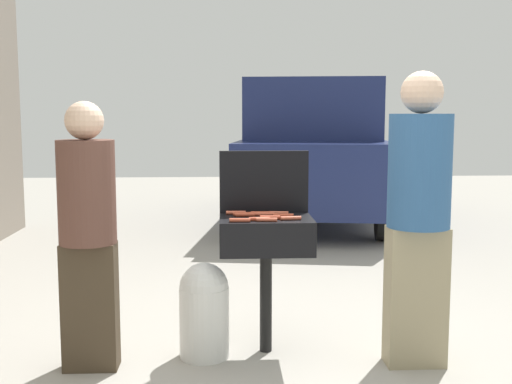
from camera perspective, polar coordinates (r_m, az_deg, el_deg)
ground_plane at (r=4.22m, az=2.91°, el=-14.71°), size 24.00×24.00×0.00m
bbq_grill at (r=4.15m, az=0.90°, el=-4.23°), size 0.60×0.44×0.89m
grill_lid_open at (r=4.31m, az=0.71°, el=0.92°), size 0.60×0.05×0.42m
hot_dog_0 at (r=3.95m, az=-1.45°, el=-2.53°), size 0.13×0.03×0.03m
hot_dog_1 at (r=4.03m, az=3.13°, el=-2.35°), size 0.13×0.04×0.03m
hot_dog_2 at (r=4.13m, az=2.47°, el=-2.11°), size 0.13×0.04×0.03m
hot_dog_3 at (r=4.00m, az=0.30°, el=-2.42°), size 0.13×0.03×0.03m
hot_dog_4 at (r=4.18m, az=0.72°, el=-2.00°), size 0.13×0.04×0.03m
hot_dog_5 at (r=4.16m, az=-0.98°, el=-2.05°), size 0.13×0.03×0.03m
hot_dog_6 at (r=4.23m, az=2.02°, el=-1.90°), size 0.13×0.04×0.03m
hot_dog_7 at (r=4.05m, az=1.28°, el=-2.29°), size 0.13×0.03×0.03m
hot_dog_8 at (r=3.97m, az=0.97°, el=-2.49°), size 0.13×0.04×0.03m
hot_dog_9 at (r=4.25m, az=-1.81°, el=-1.86°), size 0.13×0.03×0.03m
hot_dog_10 at (r=4.19m, az=-1.17°, el=-1.97°), size 0.13×0.03×0.03m
hot_dog_11 at (r=4.23m, az=0.40°, el=-1.90°), size 0.13×0.03×0.03m
propane_tank at (r=4.17m, az=-4.65°, el=-10.31°), size 0.32×0.32×0.62m
person_left at (r=3.97m, az=-14.80°, el=-2.99°), size 0.34×0.34×1.64m
person_right at (r=4.02m, az=14.31°, el=-1.46°), size 0.38×0.38×1.82m
parked_minivan at (r=9.41m, az=5.16°, el=3.69°), size 2.56×4.63×2.02m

